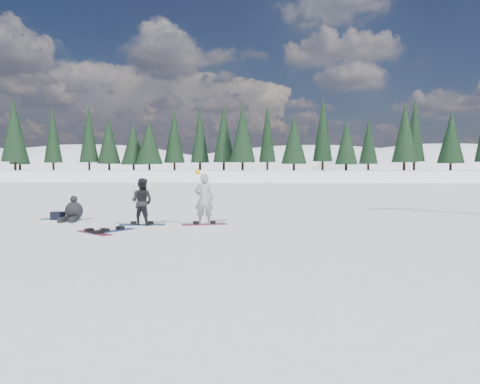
% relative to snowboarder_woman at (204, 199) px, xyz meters
% --- Properties ---
extents(ground, '(420.00, 420.00, 0.00)m').
position_rel_snowboarder_woman_xyz_m(ground, '(0.71, -1.47, -0.87)').
color(ground, white).
rests_on(ground, ground).
extents(alpine_backdrop, '(412.50, 227.00, 53.20)m').
position_rel_snowboarder_woman_xyz_m(alpine_backdrop, '(-11.01, 187.69, -14.85)').
color(alpine_backdrop, white).
rests_on(alpine_backdrop, ground).
extents(snowboarder_woman, '(0.65, 0.44, 1.87)m').
position_rel_snowboarder_woman_xyz_m(snowboarder_woman, '(0.00, 0.00, 0.00)').
color(snowboarder_woman, '#95959A').
rests_on(snowboarder_woman, ground).
extents(snowboarder_man, '(0.89, 0.76, 1.57)m').
position_rel_snowboarder_woman_xyz_m(snowboarder_man, '(-2.05, -0.22, -0.09)').
color(snowboarder_man, black).
rests_on(snowboarder_man, ground).
extents(seated_rider, '(0.67, 1.08, 0.90)m').
position_rel_snowboarder_woman_xyz_m(seated_rider, '(-4.88, 0.90, -0.52)').
color(seated_rider, black).
rests_on(seated_rider, ground).
extents(gear_bag, '(0.52, 0.42, 0.30)m').
position_rel_snowboarder_woman_xyz_m(gear_bag, '(-5.58, 1.16, -0.72)').
color(gear_bag, black).
rests_on(gear_bag, ground).
extents(snowboard_woman, '(1.52, 0.67, 0.03)m').
position_rel_snowboarder_woman_xyz_m(snowboard_woman, '(0.00, 0.00, -0.86)').
color(snowboard_woman, '#9F2254').
rests_on(snowboard_woman, ground).
extents(snowboard_man, '(1.52, 0.50, 0.03)m').
position_rel_snowboarder_woman_xyz_m(snowboard_man, '(-2.05, -0.22, -0.86)').
color(snowboard_man, '#175280').
rests_on(snowboard_man, ground).
extents(snowboard_loose_b, '(1.34, 1.16, 0.03)m').
position_rel_snowboarder_woman_xyz_m(snowboard_loose_b, '(-2.91, -2.25, -0.86)').
color(snowboard_loose_b, maroon).
rests_on(snowboard_loose_b, ground).
extents(snowboard_loose_c, '(1.51, 0.35, 0.03)m').
position_rel_snowboarder_woman_xyz_m(snowboard_loose_c, '(-5.50, 1.24, -0.86)').
color(snowboard_loose_c, '#156877').
rests_on(snowboard_loose_c, ground).
extents(snowboard_loose_a, '(1.05, 1.41, 0.03)m').
position_rel_snowboarder_woman_xyz_m(snowboard_loose_a, '(-2.51, -1.80, -0.86)').
color(snowboard_loose_a, navy).
rests_on(snowboard_loose_a, ground).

